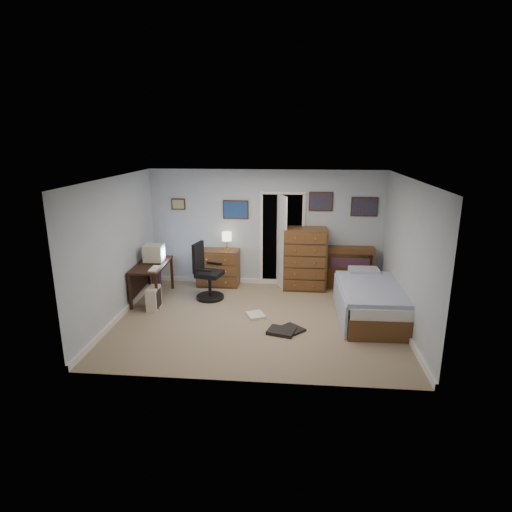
{
  "coord_description": "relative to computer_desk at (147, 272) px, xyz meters",
  "views": [
    {
      "loc": [
        0.61,
        -7.01,
        3.15
      ],
      "look_at": [
        -0.06,
        0.3,
        1.1
      ],
      "focal_mm": 30.0,
      "sensor_mm": 36.0,
      "label": 1
    }
  ],
  "objects": [
    {
      "name": "low_dresser",
      "position": [
        1.26,
        0.91,
        -0.16
      ],
      "size": [
        0.92,
        0.48,
        0.8
      ],
      "primitive_type": "cube",
      "rotation": [
        0.0,
        0.0,
        -0.03
      ],
      "color": "brown",
      "rests_on": "floor"
    },
    {
      "name": "wall_posters",
      "position": [
        2.86,
        1.11,
        1.19
      ],
      "size": [
        4.38,
        0.04,
        0.6
      ],
      "color": "#331E11",
      "rests_on": "floor"
    },
    {
      "name": "media_stack",
      "position": [
        -0.03,
        0.6,
        -0.12
      ],
      "size": [
        0.18,
        0.18,
        0.87
      ],
      "primitive_type": "cube",
      "rotation": [
        0.0,
        0.0,
        0.06
      ],
      "color": "maroon",
      "rests_on": "floor"
    },
    {
      "name": "table_lamp",
      "position": [
        1.46,
        0.91,
        0.53
      ],
      "size": [
        0.21,
        0.21,
        0.39
      ],
      "rotation": [
        0.0,
        0.0,
        -0.03
      ],
      "color": "gold",
      "rests_on": "low_dresser"
    },
    {
      "name": "tall_dresser",
      "position": [
        3.13,
        0.89,
        0.1
      ],
      "size": [
        0.91,
        0.55,
        1.32
      ],
      "primitive_type": "cube",
      "rotation": [
        0.0,
        0.0,
        0.02
      ],
      "color": "brown",
      "rests_on": "floor"
    },
    {
      "name": "keyboard",
      "position": [
        0.27,
        -0.35,
        0.18
      ],
      "size": [
        0.16,
        0.39,
        0.02
      ],
      "primitive_type": "cube",
      "rotation": [
        0.0,
        0.0,
        0.04
      ],
      "color": "beige",
      "rests_on": "computer_desk"
    },
    {
      "name": "bed",
      "position": [
        4.27,
        -0.54,
        -0.24
      ],
      "size": [
        1.15,
        2.08,
        0.68
      ],
      "rotation": [
        0.0,
        0.0,
        0.02
      ],
      "color": "brown",
      "rests_on": "floor"
    },
    {
      "name": "floor",
      "position": [
        2.29,
        -0.86,
        -0.57
      ],
      "size": [
        5.0,
        4.0,
        0.02
      ],
      "primitive_type": "cube",
      "color": "gray",
      "rests_on": "ground"
    },
    {
      "name": "pc_tower",
      "position": [
        0.29,
        -0.55,
        -0.34
      ],
      "size": [
        0.21,
        0.41,
        0.44
      ],
      "rotation": [
        0.0,
        0.0,
        0.04
      ],
      "color": "beige",
      "rests_on": "floor"
    },
    {
      "name": "office_chair",
      "position": [
        1.17,
        0.11,
        -0.12
      ],
      "size": [
        0.66,
        0.66,
        1.15
      ],
      "rotation": [
        0.0,
        0.0,
        -0.22
      ],
      "color": "black",
      "rests_on": "floor"
    },
    {
      "name": "computer_desk",
      "position": [
        0.0,
        0.0,
        0.0
      ],
      "size": [
        0.63,
        1.28,
        0.73
      ],
      "rotation": [
        0.0,
        0.0,
        0.04
      ],
      "color": "black",
      "rests_on": "floor"
    },
    {
      "name": "headboard_bookcase",
      "position": [
        4.08,
        1.0,
        -0.08
      ],
      "size": [
        1.01,
        0.27,
        0.91
      ],
      "rotation": [
        0.0,
        0.0,
        -0.01
      ],
      "color": "brown",
      "rests_on": "floor"
    },
    {
      "name": "doorway",
      "position": [
        2.63,
        1.41,
        0.44
      ],
      "size": [
        0.96,
        1.12,
        2.05
      ],
      "color": "black",
      "rests_on": "floor"
    },
    {
      "name": "crt_monitor",
      "position": [
        0.11,
        0.15,
        0.35
      ],
      "size": [
        0.39,
        0.36,
        0.35
      ],
      "rotation": [
        0.0,
        0.0,
        0.04
      ],
      "color": "beige",
      "rests_on": "computer_desk"
    },
    {
      "name": "floor_clutter",
      "position": [
        2.64,
        -1.15,
        -0.53
      ],
      "size": [
        1.11,
        1.08,
        0.06
      ],
      "rotation": [
        0.0,
        0.0,
        -0.4
      ],
      "color": "black",
      "rests_on": "floor"
    }
  ]
}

